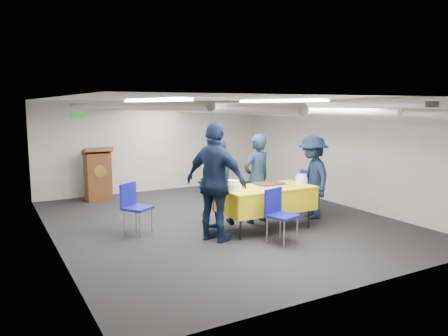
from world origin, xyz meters
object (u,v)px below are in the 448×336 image
at_px(podium, 98,174).
at_px(sailor_b, 216,183).
at_px(sailor_a, 257,179).
at_px(chair_right, 303,187).
at_px(chair_left, 133,203).
at_px(sailor_d, 312,177).
at_px(serving_table, 266,199).
at_px(sheet_cake, 269,185).
at_px(sailor_c, 216,182).
at_px(chair_near, 278,210).

distance_m(podium, sailor_b, 3.56).
bearing_deg(sailor_a, chair_right, 175.98).
height_order(chair_left, sailor_d, sailor_d).
relative_size(chair_right, chair_left, 1.00).
xyz_separation_m(serving_table, sailor_d, (1.24, 0.24, 0.25)).
bearing_deg(serving_table, sailor_b, 135.65).
distance_m(chair_right, sailor_a, 1.26).
height_order(podium, sailor_d, sailor_d).
height_order(sheet_cake, chair_left, chair_left).
bearing_deg(sailor_d, sailor_c, -65.58).
relative_size(podium, sailor_d, 0.78).
height_order(serving_table, podium, podium).
bearing_deg(sheet_cake, chair_near, -111.64).
distance_m(sailor_c, sailor_d, 2.35).
xyz_separation_m(sheet_cake, sailor_c, (-1.07, -0.05, 0.15)).
relative_size(chair_near, sailor_b, 0.55).
relative_size(chair_right, sailor_b, 0.55).
xyz_separation_m(chair_near, sailor_d, (1.49, 0.93, 0.28)).
height_order(chair_right, sailor_a, sailor_a).
bearing_deg(chair_right, podium, 135.43).
bearing_deg(sailor_c, podium, -13.60).
bearing_deg(sailor_a, sheet_cake, 67.30).
bearing_deg(podium, sailor_a, -58.13).
height_order(serving_table, chair_near, chair_near).
height_order(chair_right, chair_left, same).
xyz_separation_m(podium, sailor_a, (2.14, -3.44, 0.22)).
bearing_deg(sailor_a, chair_near, 62.33).
distance_m(chair_left, sailor_a, 2.30).
bearing_deg(chair_left, sailor_a, -10.87).
relative_size(sheet_cake, sailor_c, 0.26).
xyz_separation_m(chair_left, sailor_c, (1.04, -1.05, 0.43)).
bearing_deg(serving_table, podium, 117.15).
bearing_deg(sailor_c, sailor_a, -89.30).
relative_size(sailor_a, sailor_d, 1.03).
xyz_separation_m(sailor_b, sailor_d, (1.90, -0.41, 0.02)).
distance_m(serving_table, chair_right, 1.48).
height_order(chair_right, sailor_d, sailor_d).
bearing_deg(sailor_d, sheet_cake, -60.32).
height_order(chair_left, sailor_c, sailor_c).
distance_m(chair_right, sailor_c, 2.56).
bearing_deg(chair_near, podium, 110.94).
xyz_separation_m(podium, sailor_b, (1.35, -3.28, 0.18)).
distance_m(chair_right, sailor_b, 2.02).
distance_m(sailor_a, sailor_d, 1.15).
bearing_deg(podium, sailor_c, -76.94).
height_order(sheet_cake, sailor_c, sailor_c).
distance_m(chair_left, sailor_d, 3.44).
xyz_separation_m(serving_table, chair_right, (1.34, 0.63, -0.03)).
bearing_deg(sheet_cake, serving_table, 87.39).
bearing_deg(sailor_a, serving_table, 65.87).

